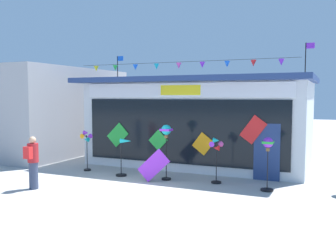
% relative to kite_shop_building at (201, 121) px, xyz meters
% --- Properties ---
extents(ground_plane, '(80.00, 80.00, 0.00)m').
position_rel_kite_shop_building_xyz_m(ground_plane, '(-0.81, -5.71, -1.87)').
color(ground_plane, '#ADAAA5').
extents(kite_shop_building, '(9.42, 5.51, 5.01)m').
position_rel_kite_shop_building_xyz_m(kite_shop_building, '(0.00, 0.00, 0.00)').
color(kite_shop_building, silver).
rests_on(kite_shop_building, ground_plane).
extents(wind_spinner_far_left, '(0.45, 0.28, 1.60)m').
position_rel_kite_shop_building_xyz_m(wind_spinner_far_left, '(-3.52, -3.52, -0.70)').
color(wind_spinner_far_left, black).
rests_on(wind_spinner_far_left, ground_plane).
extents(wind_spinner_left, '(0.62, 0.40, 1.40)m').
position_rel_kite_shop_building_xyz_m(wind_spinner_left, '(-1.67, -3.79, -1.10)').
color(wind_spinner_left, black).
rests_on(wind_spinner_left, ground_plane).
extents(wind_spinner_center_left, '(0.36, 0.36, 1.95)m').
position_rel_kite_shop_building_xyz_m(wind_spinner_center_left, '(0.00, -3.68, -0.31)').
color(wind_spinner_center_left, black).
rests_on(wind_spinner_center_left, ground_plane).
extents(wind_spinner_center_right, '(0.45, 0.34, 1.56)m').
position_rel_kite_shop_building_xyz_m(wind_spinner_center_right, '(1.76, -3.50, -0.80)').
color(wind_spinner_center_right, black).
rests_on(wind_spinner_center_right, ground_plane).
extents(wind_spinner_right, '(0.39, 0.39, 1.68)m').
position_rel_kite_shop_building_xyz_m(wind_spinner_right, '(3.51, -3.81, -0.63)').
color(wind_spinner_right, black).
rests_on(wind_spinner_right, ground_plane).
extents(person_near_camera, '(0.34, 0.46, 1.68)m').
position_rel_kite_shop_building_xyz_m(person_near_camera, '(-3.32, -6.60, -0.98)').
color(person_near_camera, '#333D56').
rests_on(person_near_camera, ground_plane).
extents(display_kite_on_ground, '(1.16, 0.22, 1.16)m').
position_rel_kite_shop_building_xyz_m(display_kite_on_ground, '(-0.25, -4.18, -1.29)').
color(display_kite_on_ground, purple).
rests_on(display_kite_on_ground, ground_plane).
extents(neighbour_building, '(6.08, 7.72, 4.32)m').
position_rel_kite_shop_building_xyz_m(neighbour_building, '(-8.86, -0.29, 0.29)').
color(neighbour_building, '#99999E').
rests_on(neighbour_building, ground_plane).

